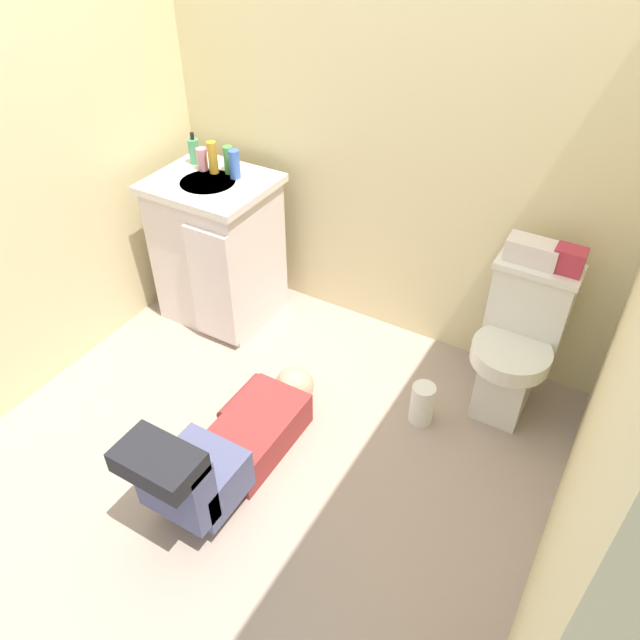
% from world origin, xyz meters
% --- Properties ---
extents(ground_plane, '(2.90, 3.14, 0.04)m').
position_xyz_m(ground_plane, '(0.00, 0.00, -0.02)').
color(ground_plane, tan).
extents(wall_back, '(2.56, 0.08, 2.40)m').
position_xyz_m(wall_back, '(0.00, 1.11, 1.20)').
color(wall_back, beige).
rests_on(wall_back, ground_plane).
extents(wall_left, '(0.08, 2.14, 2.40)m').
position_xyz_m(wall_left, '(-1.24, 0.00, 1.20)').
color(wall_left, beige).
rests_on(wall_left, ground_plane).
extents(toilet, '(0.36, 0.46, 0.75)m').
position_xyz_m(toilet, '(0.83, 0.81, 0.37)').
color(toilet, silver).
rests_on(toilet, ground_plane).
extents(vanity_cabinet, '(0.60, 0.53, 0.82)m').
position_xyz_m(vanity_cabinet, '(-0.78, 0.71, 0.42)').
color(vanity_cabinet, silver).
rests_on(vanity_cabinet, ground_plane).
extents(faucet, '(0.02, 0.02, 0.10)m').
position_xyz_m(faucet, '(-0.79, 0.85, 0.87)').
color(faucet, silver).
rests_on(faucet, vanity_cabinet).
extents(person_plumber, '(0.39, 1.06, 0.52)m').
position_xyz_m(person_plumber, '(-0.05, -0.21, 0.18)').
color(person_plumber, maroon).
rests_on(person_plumber, ground_plane).
extents(tissue_box, '(0.22, 0.11, 0.10)m').
position_xyz_m(tissue_box, '(0.79, 0.90, 0.80)').
color(tissue_box, silver).
rests_on(tissue_box, toilet).
extents(toiletry_bag, '(0.12, 0.09, 0.11)m').
position_xyz_m(toiletry_bag, '(0.94, 0.90, 0.81)').
color(toiletry_bag, '#B22D3F').
rests_on(toiletry_bag, toilet).
extents(soap_dispenser, '(0.06, 0.06, 0.17)m').
position_xyz_m(soap_dispenser, '(-0.98, 0.83, 0.89)').
color(soap_dispenser, '#499B65').
rests_on(soap_dispenser, vanity_cabinet).
extents(bottle_pink, '(0.05, 0.05, 0.12)m').
position_xyz_m(bottle_pink, '(-0.89, 0.79, 0.88)').
color(bottle_pink, pink).
rests_on(bottle_pink, vanity_cabinet).
extents(bottle_amber, '(0.05, 0.05, 0.16)m').
position_xyz_m(bottle_amber, '(-0.82, 0.79, 0.90)').
color(bottle_amber, gold).
rests_on(bottle_amber, vanity_cabinet).
extents(bottle_green, '(0.05, 0.05, 0.14)m').
position_xyz_m(bottle_green, '(-0.75, 0.83, 0.89)').
color(bottle_green, '#49A14A').
rests_on(bottle_green, vanity_cabinet).
extents(bottle_blue, '(0.05, 0.05, 0.14)m').
position_xyz_m(bottle_blue, '(-0.69, 0.80, 0.89)').
color(bottle_blue, '#3960B5').
rests_on(bottle_blue, vanity_cabinet).
extents(paper_towel_roll, '(0.11, 0.11, 0.21)m').
position_xyz_m(paper_towel_roll, '(0.53, 0.49, 0.11)').
color(paper_towel_roll, white).
rests_on(paper_towel_roll, ground_plane).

